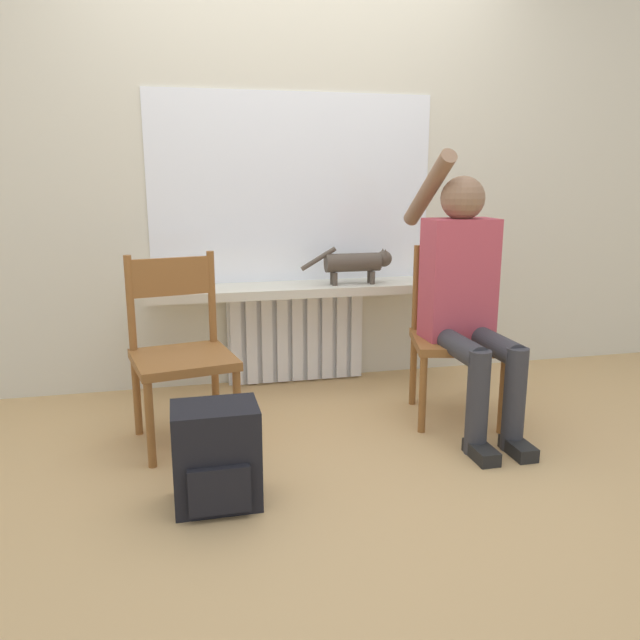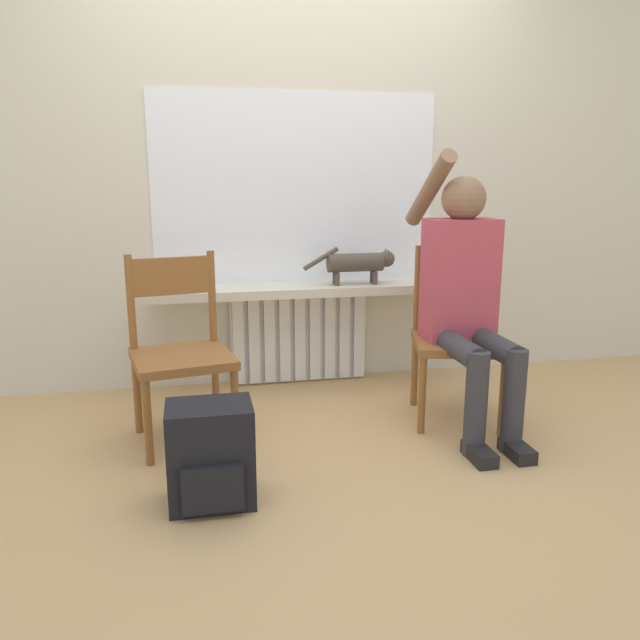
{
  "view_description": "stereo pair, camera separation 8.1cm",
  "coord_description": "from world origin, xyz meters",
  "px_view_note": "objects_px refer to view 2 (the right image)",
  "views": [
    {
      "loc": [
        -0.69,
        -2.4,
        1.21
      ],
      "look_at": [
        0.0,
        0.53,
        0.52
      ],
      "focal_mm": 35.0,
      "sensor_mm": 36.0,
      "label": 1
    },
    {
      "loc": [
        -0.61,
        -2.42,
        1.21
      ],
      "look_at": [
        0.0,
        0.53,
        0.52
      ],
      "focal_mm": 35.0,
      "sensor_mm": 36.0,
      "label": 2
    }
  ],
  "objects_px": {
    "person": "(467,293)",
    "cat": "(360,262)",
    "backpack": "(211,455)",
    "chair_right": "(457,334)",
    "chair_left": "(180,349)"
  },
  "relations": [
    {
      "from": "person",
      "to": "cat",
      "type": "relative_size",
      "value": 2.5
    },
    {
      "from": "person",
      "to": "backpack",
      "type": "relative_size",
      "value": 3.43
    },
    {
      "from": "person",
      "to": "cat",
      "type": "xyz_separation_m",
      "value": [
        -0.35,
        0.68,
        0.06
      ]
    },
    {
      "from": "chair_right",
      "to": "cat",
      "type": "bearing_deg",
      "value": 136.72
    },
    {
      "from": "person",
      "to": "cat",
      "type": "height_order",
      "value": "person"
    },
    {
      "from": "chair_right",
      "to": "backpack",
      "type": "relative_size",
      "value": 2.22
    },
    {
      "from": "person",
      "to": "backpack",
      "type": "bearing_deg",
      "value": -157.1
    },
    {
      "from": "cat",
      "to": "chair_left",
      "type": "bearing_deg",
      "value": -150.53
    },
    {
      "from": "chair_left",
      "to": "chair_right",
      "type": "distance_m",
      "value": 1.36
    },
    {
      "from": "chair_right",
      "to": "backpack",
      "type": "xyz_separation_m",
      "value": [
        -1.26,
        -0.64,
        -0.25
      ]
    },
    {
      "from": "chair_left",
      "to": "backpack",
      "type": "xyz_separation_m",
      "value": [
        0.11,
        -0.64,
        -0.25
      ]
    },
    {
      "from": "chair_right",
      "to": "person",
      "type": "relative_size",
      "value": 0.65
    },
    {
      "from": "person",
      "to": "backpack",
      "type": "distance_m",
      "value": 1.43
    },
    {
      "from": "backpack",
      "to": "chair_right",
      "type": "bearing_deg",
      "value": 26.87
    },
    {
      "from": "person",
      "to": "cat",
      "type": "bearing_deg",
      "value": 116.91
    }
  ]
}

